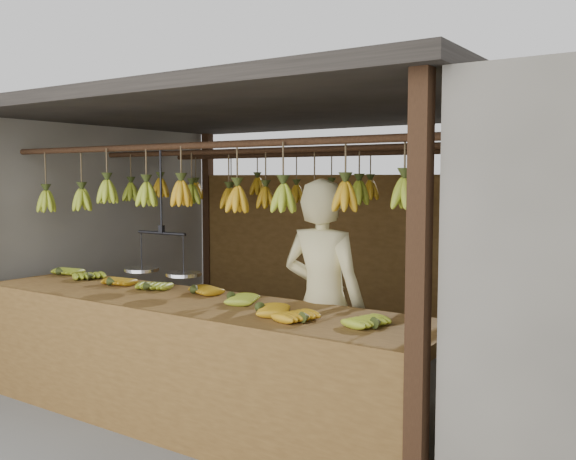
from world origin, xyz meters
The scene contains 8 objects.
ground centered at (0.00, 0.00, 0.00)m, with size 80.00×80.00×0.00m, color #5B5B57.
stall centered at (0.00, 0.33, 1.97)m, with size 4.30×3.30×2.40m.
neighbor_left centered at (-3.60, 0.00, 1.15)m, with size 3.00×3.00×2.30m, color slate.
counter centered at (0.11, -1.23, 0.72)m, with size 3.78×0.86×0.96m.
hanging_bananas centered at (0.01, 0.01, 1.63)m, with size 3.57×2.25×0.40m.
balance_scale centered at (-0.27, -1.00, 1.11)m, with size 0.69×0.26×0.96m.
vendor centered at (0.91, -0.60, 0.88)m, with size 0.64×0.42×1.76m, color beige.
bag_bundles centered at (1.94, 1.35, 1.00)m, with size 0.08×0.26×1.26m.
Camera 1 is at (3.22, -4.45, 1.77)m, focal length 40.00 mm.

